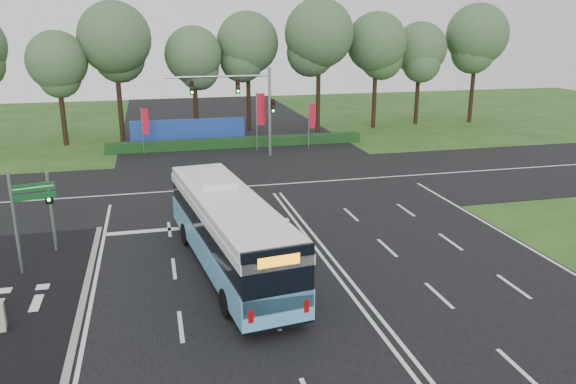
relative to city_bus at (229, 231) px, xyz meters
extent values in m
plane|color=#244F1A|center=(4.25, 0.56, -1.78)|extent=(120.00, 120.00, 0.00)
cube|color=black|center=(4.25, 0.56, -1.76)|extent=(20.00, 120.00, 0.04)
cube|color=black|center=(4.25, 12.56, -1.76)|extent=(120.00, 14.00, 0.05)
cube|color=black|center=(-8.25, -2.44, -1.75)|extent=(5.00, 18.00, 0.06)
cube|color=gray|center=(-5.85, -2.44, -1.72)|extent=(0.25, 18.00, 0.12)
cube|color=#59A3CF|center=(0.00, 0.01, -0.68)|extent=(4.15, 12.55, 1.13)
cube|color=black|center=(0.00, 0.01, -1.20)|extent=(4.11, 12.49, 0.31)
cube|color=black|center=(0.00, 0.01, 0.34)|extent=(4.02, 12.36, 0.98)
cube|color=white|center=(0.00, 0.01, 0.96)|extent=(4.15, 12.55, 0.36)
cube|color=white|center=(0.00, 0.01, 1.32)|extent=(4.03, 12.06, 0.36)
cube|color=white|center=(-0.34, 2.56, 1.63)|extent=(2.03, 3.27, 0.26)
cube|color=black|center=(0.79, -6.04, 0.40)|extent=(2.48, 0.44, 2.26)
cube|color=orange|center=(0.80, -6.08, 1.11)|extent=(1.43, 0.25, 0.36)
cylinder|color=black|center=(-1.65, 3.32, -1.25)|extent=(0.42, 1.10, 1.07)
cylinder|color=black|center=(0.74, 3.63, -1.25)|extent=(0.42, 1.10, 1.07)
cylinder|color=black|center=(-0.69, -4.01, -1.25)|extent=(0.42, 1.10, 1.07)
cylinder|color=black|center=(1.70, -3.70, -1.25)|extent=(0.42, 1.10, 1.07)
cylinder|color=gray|center=(-7.58, 3.91, 0.13)|extent=(0.15, 0.15, 3.81)
cube|color=black|center=(-7.58, 3.73, 0.83)|extent=(0.34, 0.25, 0.44)
sphere|color=#19F233|center=(-7.58, 3.63, 0.83)|extent=(0.15, 0.15, 0.15)
cylinder|color=gray|center=(-8.61, 1.57, 0.48)|extent=(0.14, 0.14, 4.51)
cube|color=#0D4D1B|center=(-7.79, 1.78, 1.94)|extent=(1.66, 0.47, 0.34)
cube|color=#0D4D1B|center=(-7.79, 1.78, 1.55)|extent=(1.66, 0.47, 0.25)
cube|color=white|center=(-7.79, 1.74, 1.94)|extent=(1.54, 0.39, 0.05)
cylinder|color=gray|center=(-3.63, 23.76, 0.16)|extent=(0.06, 0.06, 3.88)
cube|color=red|center=(-3.35, 23.71, 0.98)|extent=(0.52, 0.14, 2.07)
cylinder|color=gray|center=(5.59, 23.22, 0.67)|extent=(0.08, 0.08, 4.91)
cube|color=red|center=(5.94, 23.16, 1.71)|extent=(0.65, 0.14, 2.62)
cylinder|color=gray|center=(10.05, 23.14, 0.17)|extent=(0.06, 0.06, 3.90)
cube|color=red|center=(10.34, 23.12, 0.99)|extent=(0.52, 0.08, 2.08)
cylinder|color=gray|center=(6.25, 21.06, 1.72)|extent=(0.24, 0.24, 7.00)
cylinder|color=gray|center=(2.25, 21.06, 4.62)|extent=(8.00, 0.16, 0.16)
cube|color=black|center=(3.75, 21.06, 3.82)|extent=(0.32, 0.28, 1.05)
cube|color=black|center=(0.25, 21.06, 3.82)|extent=(0.32, 0.28, 1.05)
cube|color=black|center=(6.50, 21.06, 2.22)|extent=(0.32, 0.28, 1.05)
cube|color=#123314|center=(4.25, 25.06, -1.38)|extent=(22.00, 1.20, 0.80)
cube|color=navy|center=(0.25, 27.56, -0.68)|extent=(10.00, 0.30, 2.20)
cylinder|color=black|center=(-10.32, 29.60, 1.66)|extent=(0.44, 0.44, 6.89)
sphere|color=#375632|center=(-10.32, 29.60, 5.47)|extent=(5.08, 5.08, 5.08)
cylinder|color=black|center=(-5.55, 30.68, 2.52)|extent=(0.44, 0.44, 8.61)
sphere|color=#375632|center=(-5.55, 30.68, 7.28)|extent=(6.34, 6.34, 6.34)
cylinder|color=black|center=(1.28, 31.55, 1.79)|extent=(0.44, 0.44, 7.14)
sphere|color=#375632|center=(1.28, 31.55, 5.74)|extent=(5.26, 5.26, 5.26)
cylinder|color=black|center=(6.57, 32.66, 2.26)|extent=(0.44, 0.44, 8.08)
sphere|color=#375632|center=(6.57, 32.66, 6.73)|extent=(5.95, 5.95, 5.95)
cylinder|color=black|center=(13.12, 30.68, 2.68)|extent=(0.44, 0.44, 8.92)
sphere|color=#375632|center=(13.12, 30.68, 7.60)|extent=(6.57, 6.57, 6.57)
cylinder|color=black|center=(19.30, 31.41, 2.26)|extent=(0.44, 0.44, 8.08)
sphere|color=#375632|center=(19.30, 31.41, 6.73)|extent=(5.96, 5.96, 5.96)
cylinder|color=black|center=(24.62, 32.57, 1.93)|extent=(0.44, 0.44, 7.42)
sphere|color=#375632|center=(24.62, 32.57, 6.03)|extent=(5.47, 5.47, 5.47)
cylinder|color=black|center=(30.77, 32.10, 2.58)|extent=(0.44, 0.44, 8.72)
sphere|color=#375632|center=(30.77, 32.10, 7.40)|extent=(6.43, 6.43, 6.43)
camera|label=1|loc=(-2.85, -22.23, 8.34)|focal=35.00mm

